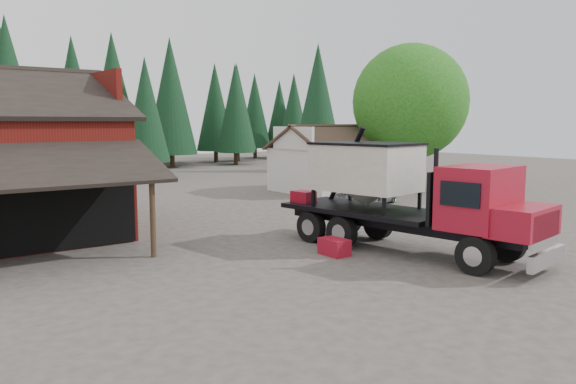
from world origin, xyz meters
TOP-DOWN VIEW (x-y plane):
  - ground at (0.00, 0.00)m, footprint 120.00×120.00m
  - farmhouse at (13.00, 13.00)m, footprint 8.60×6.42m
  - deciduous_tree at (17.01, 9.97)m, footprint 8.00×8.00m
  - conifer_backdrop at (0.00, 42.00)m, footprint 76.00×16.00m
  - near_pine_b at (6.00, 30.00)m, footprint 3.96×3.96m
  - near_pine_c at (22.00, 26.00)m, footprint 4.84×4.84m
  - near_pine_d at (-4.00, 34.00)m, footprint 5.28×5.28m
  - feed_truck at (2.22, -2.67)m, footprint 4.24×10.59m
  - silver_car at (9.56, 6.54)m, footprint 5.79×4.57m
  - equip_box at (-0.24, -1.56)m, footprint 0.71×1.11m

SIDE VIEW (x-z plane):
  - ground at x=0.00m, z-range 0.00..0.00m
  - conifer_backdrop at x=0.00m, z-range -8.00..8.00m
  - equip_box at x=-0.24m, z-range 0.00..0.60m
  - silver_car at x=9.56m, z-range 0.00..1.46m
  - farmhouse at x=13.00m, z-range -0.66..3.99m
  - feed_truck at x=2.22m, z-range -0.15..4.50m
  - near_pine_b at x=6.00m, z-range 0.69..11.09m
  - deciduous_tree at x=17.01m, z-range 0.81..11.01m
  - near_pine_c at x=22.00m, z-range 0.69..13.09m
  - near_pine_d at x=-4.00m, z-range 0.69..14.09m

